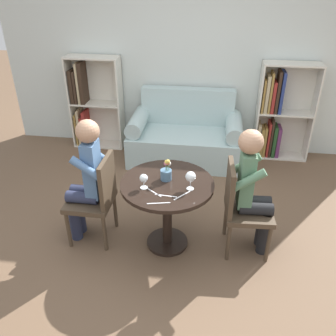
{
  "coord_description": "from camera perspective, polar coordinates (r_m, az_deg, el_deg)",
  "views": [
    {
      "loc": [
        0.37,
        -2.63,
        2.4
      ],
      "look_at": [
        0.0,
        0.05,
        0.83
      ],
      "focal_mm": 38.0,
      "sensor_mm": 36.0,
      "label": 1
    }
  ],
  "objects": [
    {
      "name": "round_table",
      "position": [
        3.24,
        -0.12,
        -4.75
      ],
      "size": [
        0.84,
        0.84,
        0.71
      ],
      "color": "black",
      "rests_on": "ground_plane"
    },
    {
      "name": "chair_left",
      "position": [
        3.42,
        -11.35,
        -4.39
      ],
      "size": [
        0.42,
        0.42,
        0.9
      ],
      "rotation": [
        0.0,
        0.0,
        -1.58
      ],
      "color": "#473828",
      "rests_on": "ground_plane"
    },
    {
      "name": "chair_right",
      "position": [
        3.3,
        11.68,
        -5.84
      ],
      "size": [
        0.45,
        0.45,
        0.9
      ],
      "rotation": [
        0.0,
        0.0,
        1.64
      ],
      "color": "#473828",
      "rests_on": "ground_plane"
    },
    {
      "name": "flower_vase",
      "position": [
        3.16,
        -0.27,
        -0.72
      ],
      "size": [
        0.1,
        0.1,
        0.21
      ],
      "color": "slate",
      "rests_on": "round_table"
    },
    {
      "name": "bookshelf_left",
      "position": [
        5.3,
        -12.33,
        10.18
      ],
      "size": [
        0.73,
        0.28,
        1.31
      ],
      "color": "silver",
      "rests_on": "ground_plane"
    },
    {
      "name": "person_left",
      "position": [
        3.35,
        -13.06,
        -1.7
      ],
      "size": [
        0.42,
        0.34,
        1.26
      ],
      "rotation": [
        0.0,
        0.0,
        -1.58
      ],
      "color": "#282D47",
      "rests_on": "ground_plane"
    },
    {
      "name": "ground_plane",
      "position": [
        3.58,
        -0.11,
        -11.91
      ],
      "size": [
        16.0,
        16.0,
        0.0
      ],
      "primitive_type": "plane",
      "color": "brown"
    },
    {
      "name": "couch",
      "position": [
        4.89,
        2.81,
        4.89
      ],
      "size": [
        1.5,
        0.8,
        0.92
      ],
      "color": "#A8C1C1",
      "rests_on": "ground_plane"
    },
    {
      "name": "wine_glass_right",
      "position": [
        3.01,
        3.65,
        -1.46
      ],
      "size": [
        0.09,
        0.09,
        0.17
      ],
      "color": "white",
      "rests_on": "round_table"
    },
    {
      "name": "fork_right_setting",
      "position": [
        2.89,
        -1.52,
        -5.66
      ],
      "size": [
        0.19,
        0.05,
        0.0
      ],
      "color": "silver",
      "rests_on": "round_table"
    },
    {
      "name": "knife_right_setting",
      "position": [
        3.03,
        -2.33,
        -3.88
      ],
      "size": [
        0.16,
        0.13,
        0.0
      ],
      "color": "silver",
      "rests_on": "round_table"
    },
    {
      "name": "knife_left_setting",
      "position": [
        2.98,
        -0.32,
        -4.46
      ],
      "size": [
        0.19,
        0.03,
        0.0
      ],
      "color": "silver",
      "rests_on": "round_table"
    },
    {
      "name": "back_wall",
      "position": [
        4.96,
        3.61,
        17.91
      ],
      "size": [
        5.2,
        0.05,
        2.7
      ],
      "color": "silver",
      "rests_on": "ground_plane"
    },
    {
      "name": "fork_left_setting",
      "position": [
        2.98,
        2.28,
        -4.43
      ],
      "size": [
        0.13,
        0.15,
        0.0
      ],
      "color": "silver",
      "rests_on": "round_table"
    },
    {
      "name": "wine_glass_left",
      "position": [
        3.04,
        -3.93,
        -1.73
      ],
      "size": [
        0.07,
        0.07,
        0.13
      ],
      "color": "white",
      "rests_on": "round_table"
    },
    {
      "name": "person_right",
      "position": [
        3.22,
        13.53,
        -3.37
      ],
      "size": [
        0.43,
        0.36,
        1.23
      ],
      "rotation": [
        0.0,
        0.0,
        1.64
      ],
      "color": "black",
      "rests_on": "ground_plane"
    },
    {
      "name": "bookshelf_right",
      "position": [
        5.08,
        17.1,
        8.14
      ],
      "size": [
        0.73,
        0.28,
        1.31
      ],
      "color": "silver",
      "rests_on": "ground_plane"
    }
  ]
}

